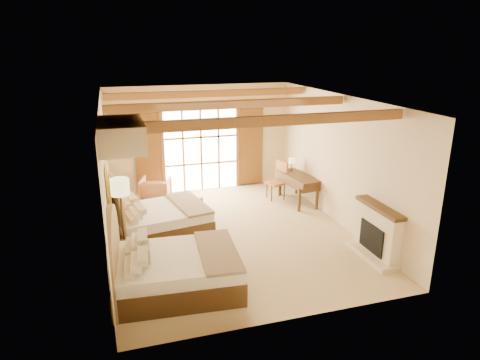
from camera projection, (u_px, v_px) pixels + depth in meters
name	position (u px, v px, depth m)	size (l,w,h in m)	color
floor	(232.00, 233.00, 10.25)	(7.00, 7.00, 0.00)	#CCB588
wall_back	(200.00, 138.00, 12.95)	(5.50, 5.50, 0.00)	beige
wall_left	(106.00, 180.00, 9.00)	(7.00, 7.00, 0.00)	beige
wall_right	(339.00, 160.00, 10.52)	(7.00, 7.00, 0.00)	beige
ceiling	(231.00, 99.00, 9.27)	(7.00, 7.00, 0.00)	#B17232
ceiling_beams	(231.00, 104.00, 9.31)	(5.39, 4.60, 0.18)	#996538
french_doors	(201.00, 150.00, 13.00)	(3.95, 0.08, 2.60)	white
fireplace	(377.00, 235.00, 8.98)	(0.46, 1.40, 1.16)	beige
painting	(108.00, 184.00, 8.29)	(0.06, 0.95, 0.75)	yellow
canopy_valance	(121.00, 134.00, 6.87)	(0.70, 1.40, 0.45)	beige
bed_near	(168.00, 268.00, 7.75)	(2.39, 1.87, 1.49)	#4B3618
bed_far	(154.00, 218.00, 10.04)	(2.42, 1.98, 1.42)	#4B3618
nightstand	(126.00, 256.00, 8.55)	(0.47, 0.47, 0.56)	#4B3618
floor_lamp	(120.00, 192.00, 8.44)	(0.38, 0.38, 1.82)	#382618
armchair	(156.00, 191.00, 12.09)	(0.80, 0.82, 0.75)	#B7754F
ottoman	(192.00, 202.00, 11.78)	(0.49, 0.49, 0.35)	tan
desk	(298.00, 188.00, 12.18)	(0.84, 1.55, 0.79)	#4B3618
desk_chair	(276.00, 187.00, 12.46)	(0.63, 0.61, 1.11)	#A76233
desk_lamp	(292.00, 161.00, 12.47)	(0.18, 0.18, 0.36)	#382618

